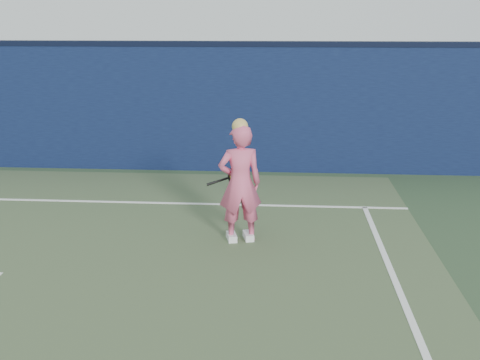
{
  "coord_description": "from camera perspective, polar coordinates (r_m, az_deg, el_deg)",
  "views": [
    {
      "loc": [
        3.45,
        -5.6,
        3.03
      ],
      "look_at": [
        2.85,
        2.38,
        0.88
      ],
      "focal_mm": 45.0,
      "sensor_mm": 36.0,
      "label": 1
    }
  ],
  "objects": [
    {
      "name": "player",
      "position": [
        8.29,
        0.0,
        -0.29
      ],
      "size": [
        0.68,
        0.53,
        1.74
      ],
      "rotation": [
        0.0,
        0.0,
        3.38
      ],
      "color": "#DB557B",
      "rests_on": "ground"
    },
    {
      "name": "wall_cap",
      "position": [
        12.59,
        -11.91,
        12.56
      ],
      "size": [
        24.0,
        0.42,
        0.1
      ],
      "primitive_type": "cube",
      "color": "black",
      "rests_on": "backstop_wall"
    },
    {
      "name": "racket",
      "position": [
        8.72,
        -0.36,
        0.38
      ],
      "size": [
        0.63,
        0.22,
        0.34
      ],
      "rotation": [
        0.0,
        0.0,
        0.17
      ],
      "color": "black",
      "rests_on": "ground"
    },
    {
      "name": "backstop_wall",
      "position": [
        12.7,
        -11.59,
        6.7
      ],
      "size": [
        24.0,
        0.4,
        2.5
      ],
      "primitive_type": "cube",
      "color": "#0B1333",
      "rests_on": "ground"
    }
  ]
}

